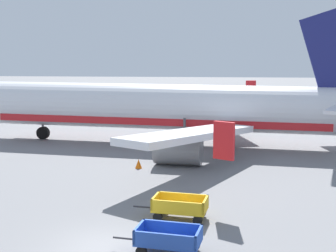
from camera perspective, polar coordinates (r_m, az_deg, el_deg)
name	(u,v)px	position (r m, az deg, el deg)	size (l,w,h in m)	color
ground_plane	(103,247)	(20.30, -7.70, -14.02)	(220.00, 220.00, 0.00)	slate
airplane	(172,108)	(39.40, 0.45, 2.14)	(37.64, 30.32, 11.34)	silver
baggage_cart_second_in_row	(168,239)	(19.32, 0.01, -13.23)	(3.62, 1.80, 1.07)	#234CB2
baggage_cart_third_in_row	(180,207)	(22.91, 1.40, -9.54)	(3.62, 1.79, 1.07)	gold
traffic_cone_near_plane	(139,164)	(32.25, -3.51, -4.49)	(0.46, 0.46, 0.61)	orange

